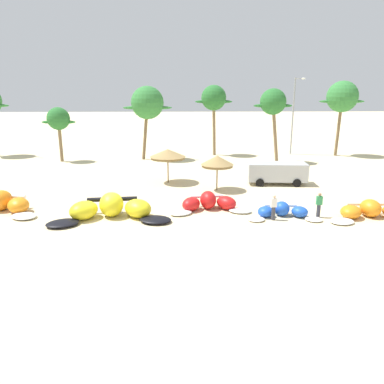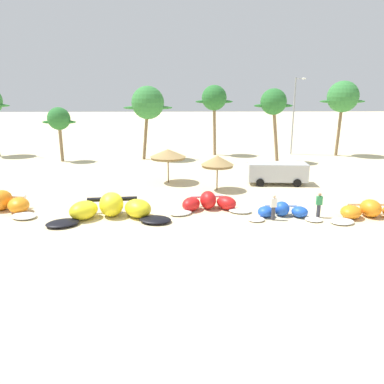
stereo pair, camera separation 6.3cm
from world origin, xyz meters
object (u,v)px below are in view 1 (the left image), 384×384
object	(u,v)px
kite_left	(111,209)
person_by_umbrellas	(319,205)
beach_umbrella_near_van	(168,154)
parked_van	(275,172)
person_near_kites	(274,207)
beach_umbrella_middle	(217,161)
kite_left_of_center	(209,203)
palm_left	(58,120)
palm_left_of_gap	(147,103)
kite_center	(283,211)
palm_center_right	(273,103)
palm_right_of_gap	(342,97)
palm_center_left	(214,99)
kite_right_of_center	(373,212)
lamppost_west_center	(294,113)

from	to	relation	value
kite_left	person_by_umbrellas	bearing A→B (deg)	-1.49
beach_umbrella_near_van	parked_van	bearing A→B (deg)	-5.07
person_near_kites	beach_umbrella_middle	bearing A→B (deg)	110.56
kite_left_of_center	beach_umbrella_near_van	xyz separation A→B (m)	(-2.99, 8.04, 2.07)
beach_umbrella_middle	parked_van	distance (m)	5.75
palm_left	palm_left_of_gap	size ratio (longest dim) A/B	0.73
kite_center	beach_umbrella_middle	xyz separation A→B (m)	(-3.55, 6.91, 2.02)
palm_center_right	palm_right_of_gap	xyz separation A→B (m)	(9.44, 4.31, 0.54)
beach_umbrella_middle	parked_van	xyz separation A→B (m)	(5.25, 1.95, -1.29)
kite_left	palm_center_left	size ratio (longest dim) A/B	0.92
kite_right_of_center	person_near_kites	distance (m)	6.38
lamppost_west_center	palm_left_of_gap	bearing A→B (deg)	-169.78
palm_center_right	kite_center	bearing A→B (deg)	-100.92
kite_center	person_by_umbrellas	world-z (taller)	person_by_umbrellas
kite_center	palm_center_left	distance (m)	25.43
kite_left_of_center	palm_left	distance (m)	24.77
kite_left	beach_umbrella_middle	size ratio (longest dim) A/B	2.77
beach_umbrella_middle	palm_left	size ratio (longest dim) A/B	0.46
beach_umbrella_near_van	palm_center_right	world-z (taller)	palm_center_right
kite_right_of_center	kite_center	bearing A→B (deg)	175.74
kite_left_of_center	palm_center_left	distance (m)	23.81
palm_right_of_gap	lamppost_west_center	size ratio (longest dim) A/B	0.96
beach_umbrella_middle	kite_left_of_center	bearing A→B (deg)	-101.31
palm_left	palm_center_right	xyz separation A→B (m)	(23.82, -1.24, 1.83)
beach_umbrella_middle	palm_center_right	world-z (taller)	palm_center_right
kite_right_of_center	parked_van	world-z (taller)	parked_van
palm_right_of_gap	person_near_kites	bearing A→B (deg)	-119.93
kite_left	kite_right_of_center	size ratio (longest dim) A/B	1.24
kite_left_of_center	palm_center_right	xyz separation A→B (m)	(8.32, 17.60, 6.11)
palm_left	palm_center_left	size ratio (longest dim) A/B	0.71
palm_left_of_gap	person_near_kites	bearing A→B (deg)	-66.86
person_by_umbrellas	palm_center_left	xyz separation A→B (m)	(-4.59, 24.65, 6.10)
kite_center	parked_van	world-z (taller)	parked_van
person_near_kites	palm_center_left	xyz separation A→B (m)	(-1.61, 25.03, 6.10)
beach_umbrella_middle	parked_van	size ratio (longest dim) A/B	0.55
lamppost_west_center	person_by_umbrellas	bearing A→B (deg)	-102.40
palm_center_left	person_by_umbrellas	bearing A→B (deg)	-79.46
beach_umbrella_near_van	palm_right_of_gap	distance (m)	25.37
beach_umbrella_near_van	person_near_kites	world-z (taller)	beach_umbrella_near_van
parked_van	beach_umbrella_middle	bearing A→B (deg)	-159.62
person_near_kites	kite_right_of_center	bearing A→B (deg)	1.40
kite_left	palm_right_of_gap	xyz separation A→B (m)	(24.06, 23.41, 6.52)
beach_umbrella_middle	palm_center_left	bearing A→B (deg)	86.09
kite_center	palm_center_left	world-z (taller)	palm_center_left
palm_right_of_gap	kite_center	bearing A→B (deg)	-119.18
kite_left_of_center	parked_van	xyz separation A→B (m)	(6.30, 7.21, 0.63)
palm_left_of_gap	lamppost_west_center	xyz separation A→B (m)	(17.96, 3.24, -1.26)
kite_right_of_center	palm_left_of_gap	distance (m)	27.79
kite_left_of_center	person_near_kites	bearing A→B (deg)	-29.94
kite_left_of_center	beach_umbrella_near_van	size ratio (longest dim) A/B	1.84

